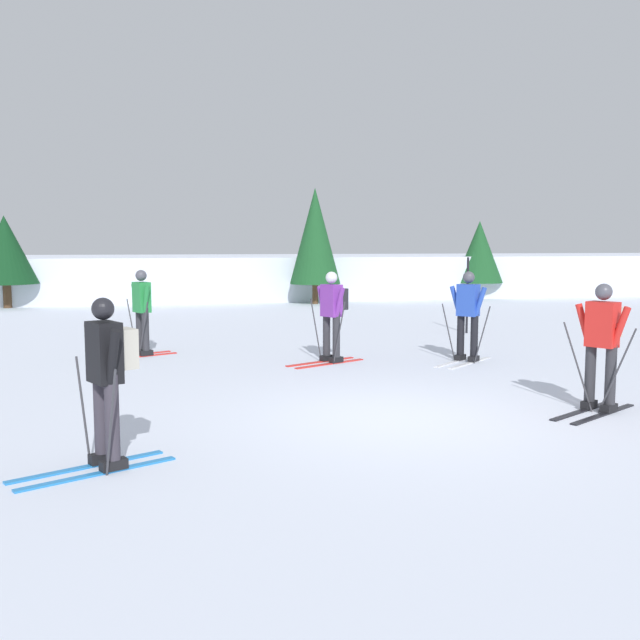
{
  "coord_description": "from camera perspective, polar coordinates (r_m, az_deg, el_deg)",
  "views": [
    {
      "loc": [
        -2.88,
        -8.47,
        2.24
      ],
      "look_at": [
        -0.23,
        3.57,
        0.9
      ],
      "focal_mm": 39.86,
      "sensor_mm": 36.0,
      "label": 1
    }
  ],
  "objects": [
    {
      "name": "ground_plane",
      "position": [
        9.22,
        6.24,
        -7.89
      ],
      "size": [
        120.0,
        120.0,
        0.0
      ],
      "primitive_type": "plane",
      "color": "silver"
    },
    {
      "name": "far_snow_ridge",
      "position": [
        30.59,
        -7.01,
        3.55
      ],
      "size": [
        80.0,
        8.27,
        1.7
      ],
      "primitive_type": "cube",
      "color": "silver",
      "rests_on": "ground"
    },
    {
      "name": "skier_red",
      "position": [
        10.12,
        21.73,
        -1.53
      ],
      "size": [
        1.57,
        1.12,
        1.71
      ],
      "color": "black",
      "rests_on": "ground"
    },
    {
      "name": "skier_purple",
      "position": [
        13.28,
        1.0,
        0.65
      ],
      "size": [
        1.59,
        1.06,
        1.71
      ],
      "color": "red",
      "rests_on": "ground"
    },
    {
      "name": "skier_blue",
      "position": [
        13.64,
        11.77,
        0.51
      ],
      "size": [
        1.47,
        1.3,
        1.71
      ],
      "color": "silver",
      "rests_on": "ground"
    },
    {
      "name": "skier_black",
      "position": [
        7.33,
        -16.72,
        -4.14
      ],
      "size": [
        1.59,
        1.05,
        1.71
      ],
      "color": "#237AC6",
      "rests_on": "ground"
    },
    {
      "name": "skier_green",
      "position": [
        14.53,
        -14.14,
        0.79
      ],
      "size": [
        1.6,
        1.03,
        1.71
      ],
      "color": "red",
      "rests_on": "ground"
    },
    {
      "name": "trail_marker_pole",
      "position": [
        18.02,
        11.74,
        1.95
      ],
      "size": [
        0.06,
        0.06,
        1.89
      ],
      "primitive_type": "cylinder",
      "color": "black",
      "rests_on": "ground"
    },
    {
      "name": "conifer_far_left",
      "position": [
        26.8,
        -23.95,
        5.16
      ],
      "size": [
        2.18,
        2.18,
        3.18
      ],
      "color": "#513823",
      "rests_on": "ground"
    },
    {
      "name": "conifer_far_right",
      "position": [
        26.16,
        -0.4,
        6.75
      ],
      "size": [
        1.86,
        1.86,
        4.25
      ],
      "color": "#513823",
      "rests_on": "ground"
    },
    {
      "name": "conifer_far_centre",
      "position": [
        29.34,
        12.66,
        5.35
      ],
      "size": [
        1.92,
        1.92,
        3.12
      ],
      "color": "#513823",
      "rests_on": "ground"
    }
  ]
}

